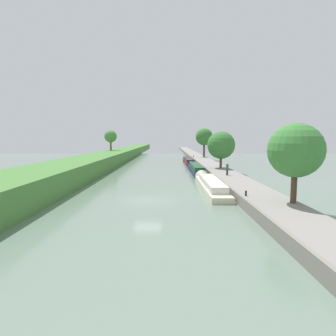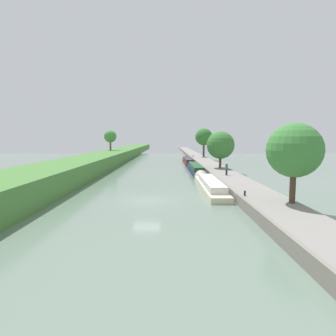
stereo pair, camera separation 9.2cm
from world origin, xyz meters
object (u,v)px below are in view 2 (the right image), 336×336
person_walking (226,169)px  mooring_bollard_far (193,156)px  narrowboat_cream (209,184)px  narrowboat_navy (195,169)px  mooring_bollard_near (245,193)px  narrowboat_maroon (188,161)px

person_walking → mooring_bollard_far: person_walking is taller
narrowboat_cream → mooring_bollard_far: (1.80, 40.77, 0.60)m
narrowboat_navy → person_walking: (3.05, -11.17, 1.17)m
narrowboat_cream → narrowboat_navy: (-0.05, 15.96, 0.07)m
person_walking → mooring_bollard_near: size_ratio=3.69×
person_walking → mooring_bollard_far: 36.01m
mooring_bollard_far → person_walking: bearing=-88.1°
narrowboat_navy → narrowboat_maroon: narrowboat_navy is taller
narrowboat_cream → narrowboat_maroon: size_ratio=0.99×
narrowboat_maroon → mooring_bollard_far: mooring_bollard_far is taller
narrowboat_navy → mooring_bollard_near: narrowboat_navy is taller
narrowboat_navy → person_walking: person_walking is taller
narrowboat_cream → narrowboat_navy: size_ratio=0.98×
narrowboat_maroon → mooring_bollard_near: (1.90, -42.18, 0.60)m
narrowboat_cream → narrowboat_maroon: narrowboat_cream is taller
narrowboat_navy → mooring_bollard_far: (1.85, 24.81, 0.53)m
narrowboat_cream → person_walking: (3.00, 4.79, 1.25)m
narrowboat_maroon → person_walking: size_ratio=9.69×
narrowboat_cream → mooring_bollard_far: mooring_bollard_far is taller
narrowboat_cream → narrowboat_navy: bearing=90.2°
narrowboat_maroon → mooring_bollard_far: size_ratio=35.73×
mooring_bollard_far → narrowboat_maroon: bearing=-104.8°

